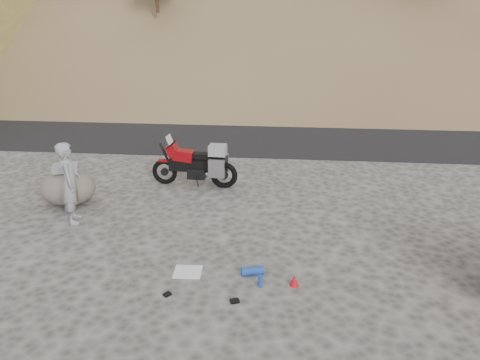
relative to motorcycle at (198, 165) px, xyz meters
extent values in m
plane|color=#44413F|center=(0.22, -2.96, -0.59)|extent=(140.00, 140.00, 0.00)
cube|color=black|center=(0.22, 6.04, -0.59)|extent=(120.00, 7.00, 0.05)
torus|color=black|center=(-0.92, 0.06, -0.25)|extent=(0.70, 0.17, 0.69)
cylinder|color=black|center=(-0.92, 0.06, -0.25)|extent=(0.21, 0.08, 0.21)
torus|color=black|center=(0.69, -0.04, -0.25)|extent=(0.74, 0.19, 0.73)
cylinder|color=black|center=(0.69, -0.04, -0.25)|extent=(0.23, 0.10, 0.23)
cylinder|color=black|center=(-0.84, 0.06, 0.14)|extent=(0.39, 0.09, 0.85)
cylinder|color=black|center=(-0.70, 0.05, 0.54)|extent=(0.09, 0.65, 0.05)
cube|color=black|center=(-0.14, 0.01, -0.02)|extent=(1.27, 0.33, 0.31)
cube|color=black|center=(-0.04, 0.00, -0.23)|extent=(0.49, 0.34, 0.29)
cube|color=maroon|center=(-0.38, 0.03, 0.24)|extent=(0.57, 0.35, 0.32)
cube|color=maroon|center=(-0.66, 0.04, 0.37)|extent=(0.34, 0.37, 0.37)
cube|color=silver|center=(-0.74, 0.05, 0.64)|extent=(0.14, 0.32, 0.27)
cube|color=black|center=(0.12, -0.01, 0.26)|extent=(0.59, 0.27, 0.13)
cube|color=black|center=(0.51, -0.03, 0.22)|extent=(0.38, 0.21, 0.10)
cube|color=#A7A6AB|center=(0.54, -0.31, 0.01)|extent=(0.42, 0.15, 0.47)
cube|color=#A7A6AB|center=(0.57, 0.24, 0.01)|extent=(0.42, 0.15, 0.47)
cube|color=gray|center=(0.53, -0.03, 0.43)|extent=(0.46, 0.38, 0.27)
cube|color=maroon|center=(-0.92, 0.06, 0.07)|extent=(0.32, 0.15, 0.04)
cylinder|color=black|center=(0.00, -0.19, -0.40)|extent=(0.04, 0.22, 0.38)
cylinder|color=#A7A6AB|center=(0.47, -0.18, -0.17)|extent=(0.48, 0.12, 0.13)
imported|color=gray|center=(-2.37, -2.41, -0.59)|extent=(0.63, 0.77, 1.82)
ellipsoid|color=#5A554D|center=(-2.90, -1.50, -0.17)|extent=(1.45, 1.28, 0.85)
cube|color=gray|center=(-2.90, -1.50, 0.35)|extent=(0.78, 0.69, 0.18)
cube|color=white|center=(0.57, -4.29, -0.58)|extent=(0.52, 0.47, 0.02)
cylinder|color=#1A40A1|center=(1.75, -4.27, -0.51)|extent=(0.42, 0.25, 0.16)
cylinder|color=#1A40A1|center=(1.91, -4.64, -0.48)|extent=(0.10, 0.10, 0.22)
cone|color=red|center=(2.49, -4.54, -0.49)|extent=(0.20, 0.20, 0.20)
cube|color=black|center=(1.52, -5.12, -0.57)|extent=(0.17, 0.15, 0.04)
cube|color=black|center=(0.38, -5.04, -0.57)|extent=(0.15, 0.15, 0.04)
camera|label=1|loc=(2.22, -11.51, 3.93)|focal=35.00mm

